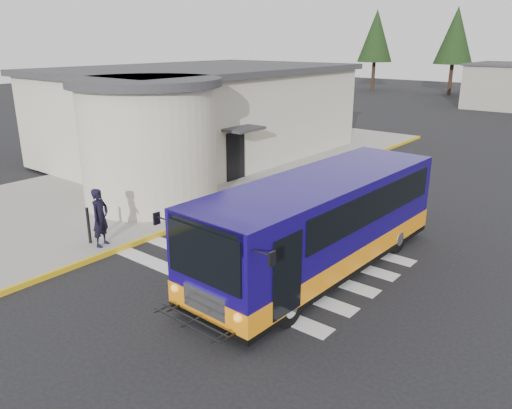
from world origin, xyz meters
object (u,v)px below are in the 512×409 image
Objects in this scene: pedestrian_b at (105,193)px; bollard at (89,226)px; pedestrian_a at (100,218)px; transit_bus at (320,227)px.

pedestrian_b reaches higher than bollard.
pedestrian_b is at bearing 32.83° from pedestrian_a.
bollard is at bearing 14.00° from pedestrian_b.
bollard is at bearing 87.34° from pedestrian_a.
transit_bus is 5.76× the size of pedestrian_b.
transit_bus is 8.45m from pedestrian_b.
bollard is (1.83, -1.93, -0.26)m from pedestrian_b.
transit_bus is 5.26× the size of pedestrian_a.
pedestrian_b is 2.67m from bollard.
pedestrian_b is (-2.30, 1.78, -0.08)m from pedestrian_a.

